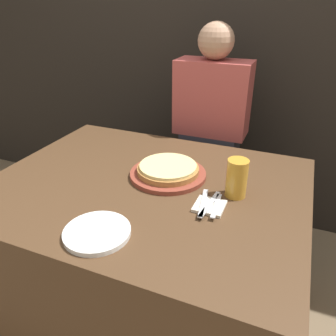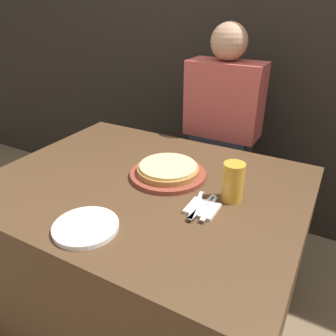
# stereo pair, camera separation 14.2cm
# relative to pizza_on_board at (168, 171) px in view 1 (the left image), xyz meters

# --- Properties ---
(ground_plane) EXTENTS (12.00, 12.00, 0.00)m
(ground_plane) POSITION_rel_pizza_on_board_xyz_m (-0.06, -0.09, -0.79)
(ground_plane) COLOR #756047
(back_wall) EXTENTS (6.00, 0.05, 2.60)m
(back_wall) POSITION_rel_pizza_on_board_xyz_m (-0.06, 1.00, 0.51)
(back_wall) COLOR black
(back_wall) RESTS_ON ground_plane
(dining_table) EXTENTS (1.32, 1.03, 0.77)m
(dining_table) POSITION_rel_pizza_on_board_xyz_m (-0.06, -0.09, -0.41)
(dining_table) COLOR #4C331E
(dining_table) RESTS_ON ground_plane
(pizza_on_board) EXTENTS (0.33, 0.33, 0.06)m
(pizza_on_board) POSITION_rel_pizza_on_board_xyz_m (0.00, 0.00, 0.00)
(pizza_on_board) COLOR brown
(pizza_on_board) RESTS_ON dining_table
(beer_glass) EXTENTS (0.08, 0.08, 0.16)m
(beer_glass) POSITION_rel_pizza_on_board_xyz_m (0.31, -0.05, 0.06)
(beer_glass) COLOR gold
(beer_glass) RESTS_ON dining_table
(dinner_plate) EXTENTS (0.22, 0.22, 0.02)m
(dinner_plate) POSITION_rel_pizza_on_board_xyz_m (-0.06, -0.46, -0.02)
(dinner_plate) COLOR white
(dinner_plate) RESTS_ON dining_table
(napkin_stack) EXTENTS (0.11, 0.11, 0.01)m
(napkin_stack) POSITION_rel_pizza_on_board_xyz_m (0.24, -0.17, -0.02)
(napkin_stack) COLOR beige
(napkin_stack) RESTS_ON dining_table
(fork) EXTENTS (0.05, 0.19, 0.00)m
(fork) POSITION_rel_pizza_on_board_xyz_m (0.21, -0.17, -0.01)
(fork) COLOR silver
(fork) RESTS_ON napkin_stack
(dinner_knife) EXTENTS (0.04, 0.19, 0.00)m
(dinner_knife) POSITION_rel_pizza_on_board_xyz_m (0.24, -0.17, -0.01)
(dinner_knife) COLOR silver
(dinner_knife) RESTS_ON napkin_stack
(spoon) EXTENTS (0.03, 0.16, 0.00)m
(spoon) POSITION_rel_pizza_on_board_xyz_m (0.26, -0.17, -0.01)
(spoon) COLOR silver
(spoon) RESTS_ON napkin_stack
(diner_person) EXTENTS (0.42, 0.20, 1.36)m
(diner_person) POSITION_rel_pizza_on_board_xyz_m (0.01, 0.63, -0.13)
(diner_person) COLOR #33333D
(diner_person) RESTS_ON ground_plane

